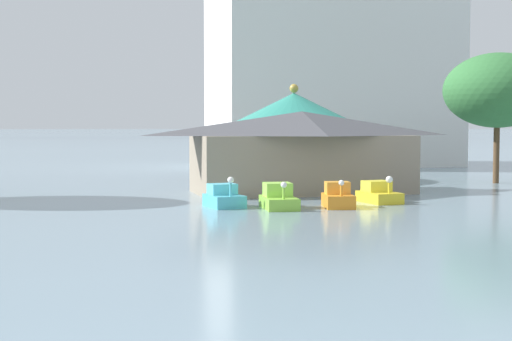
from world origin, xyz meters
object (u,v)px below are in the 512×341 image
Objects in this scene: boathouse at (302,150)px; background_building_block at (331,60)px; pedal_boat_cyan at (224,198)px; pedal_boat_yellow at (379,194)px; shoreline_tree_right at (498,90)px; green_roof_pavilion at (294,131)px; pedal_boat_orange at (338,197)px; pedal_boat_lime at (279,199)px.

boathouse is 34.67m from background_building_block.
pedal_boat_cyan reaches higher than pedal_boat_yellow.
shoreline_tree_right is at bearing 120.99° from pedal_boat_yellow.
green_roof_pavilion is (9.32, 17.13, 3.43)m from pedal_boat_cyan.
pedal_boat_orange is (5.82, -1.69, 0.04)m from pedal_boat_cyan.
green_roof_pavilion is at bearing 172.79° from pedal_boat_yellow.
pedal_boat_yellow is at bearing -143.10° from shoreline_tree_right.
green_roof_pavilion is at bearing 165.03° from pedal_boat_lime.
boathouse is (4.04, 8.41, 2.23)m from pedal_boat_lime.
shoreline_tree_right is 0.38× the size of background_building_block.
shoreline_tree_right is (20.68, 12.18, 6.45)m from pedal_boat_lime.
green_roof_pavilion reaches higher than pedal_boat_yellow.
pedal_boat_cyan is at bearing -111.98° from pedal_boat_lime.
green_roof_pavilion is at bearing 75.32° from boathouse.
pedal_boat_lime is at bearing 54.44° from pedal_boat_cyan.
background_building_block is (10.75, 20.70, 7.57)m from green_roof_pavilion.
pedal_boat_orange is at bearing -66.90° from pedal_boat_yellow.
green_roof_pavilion is (3.50, 18.82, 3.39)m from pedal_boat_orange.
shoreline_tree_right reaches higher than pedal_boat_orange.
shoreline_tree_right reaches higher than pedal_boat_lime.
boathouse is 0.57× the size of background_building_block.
pedal_boat_cyan reaches higher than pedal_boat_lime.
pedal_boat_lime is 1.12× the size of pedal_boat_yellow.
pedal_boat_lime is 6.43m from pedal_boat_yellow.
background_building_block is (11.15, 37.80, 11.02)m from pedal_boat_yellow.
boathouse is (0.86, 8.76, 2.21)m from pedal_boat_orange.
background_building_block reaches higher than shoreline_tree_right.
boathouse is 17.58m from shoreline_tree_right.
background_building_block reaches higher than pedal_boat_lime.
pedal_boat_cyan is at bearing -94.89° from pedal_boat_orange.
green_roof_pavilion is (0.39, 17.10, 3.44)m from pedal_boat_yellow.
boathouse is 1.43× the size of green_roof_pavilion.
green_roof_pavilion is at bearing 142.77° from pedal_boat_cyan.
shoreline_tree_right is (23.33, 10.84, 6.47)m from pedal_boat_cyan.
pedal_boat_cyan is 26.53m from shoreline_tree_right.
background_building_block is at bearing 62.55° from green_roof_pavilion.
shoreline_tree_right is at bearing -24.18° from green_roof_pavilion.
pedal_boat_orange is at bearing -100.53° from green_roof_pavilion.
pedal_boat_yellow is at bearing 81.54° from pedal_boat_cyan.
shoreline_tree_right is at bearing 106.25° from pedal_boat_cyan.
pedal_boat_lime is 0.21× the size of boathouse.
boathouse reaches higher than pedal_boat_lime.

